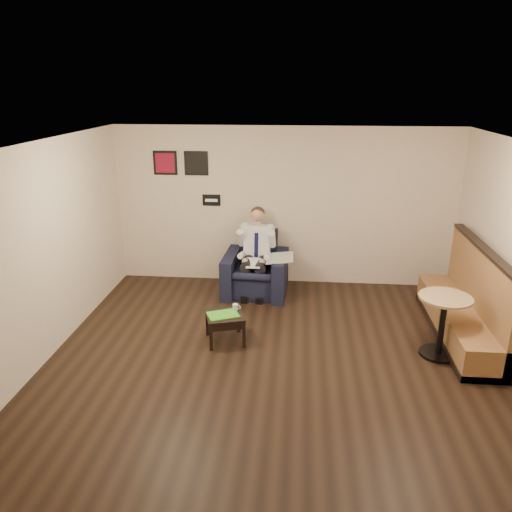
# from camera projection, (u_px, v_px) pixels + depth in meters

# --- Properties ---
(ground) EXTENTS (6.00, 6.00, 0.00)m
(ground) POSITION_uv_depth(u_px,v_px,m) (274.00, 367.00, 6.44)
(ground) COLOR black
(ground) RESTS_ON ground
(wall_back) EXTENTS (6.00, 0.02, 2.80)m
(wall_back) POSITION_uv_depth(u_px,v_px,m) (284.00, 207.00, 8.81)
(wall_back) COLOR #F1DFC5
(wall_back) RESTS_ON ground
(wall_front) EXTENTS (6.00, 0.02, 2.80)m
(wall_front) POSITION_uv_depth(u_px,v_px,m) (250.00, 428.00, 3.16)
(wall_front) COLOR #F1DFC5
(wall_front) RESTS_ON ground
(wall_left) EXTENTS (0.02, 6.00, 2.80)m
(wall_left) POSITION_uv_depth(u_px,v_px,m) (36.00, 258.00, 6.24)
(wall_left) COLOR #F1DFC5
(wall_left) RESTS_ON ground
(ceiling) EXTENTS (6.00, 6.00, 0.02)m
(ceiling) POSITION_uv_depth(u_px,v_px,m) (277.00, 147.00, 5.52)
(ceiling) COLOR white
(ceiling) RESTS_ON wall_back
(seating_sign) EXTENTS (0.32, 0.02, 0.20)m
(seating_sign) POSITION_uv_depth(u_px,v_px,m) (211.00, 200.00, 8.87)
(seating_sign) COLOR black
(seating_sign) RESTS_ON wall_back
(art_print_left) EXTENTS (0.42, 0.03, 0.42)m
(art_print_left) POSITION_uv_depth(u_px,v_px,m) (165.00, 163.00, 8.72)
(art_print_left) COLOR maroon
(art_print_left) RESTS_ON wall_back
(art_print_right) EXTENTS (0.42, 0.03, 0.42)m
(art_print_right) POSITION_uv_depth(u_px,v_px,m) (196.00, 163.00, 8.68)
(art_print_right) COLOR black
(art_print_right) RESTS_ON wall_back
(armchair) EXTENTS (1.11, 1.11, 1.03)m
(armchair) POSITION_uv_depth(u_px,v_px,m) (256.00, 265.00, 8.58)
(armchair) COLOR black
(armchair) RESTS_ON ground
(seated_man) EXTENTS (0.72, 1.04, 1.41)m
(seated_man) POSITION_uv_depth(u_px,v_px,m) (254.00, 257.00, 8.40)
(seated_man) COLOR silver
(seated_man) RESTS_ON armchair
(lap_papers) EXTENTS (0.24, 0.34, 0.01)m
(lap_papers) POSITION_uv_depth(u_px,v_px,m) (253.00, 263.00, 8.31)
(lap_papers) COLOR white
(lap_papers) RESTS_ON seated_man
(newspaper) EXTENTS (0.45, 0.56, 0.01)m
(newspaper) POSITION_uv_depth(u_px,v_px,m) (280.00, 258.00, 8.36)
(newspaper) COLOR silver
(newspaper) RESTS_ON armchair
(side_table) EXTENTS (0.63, 0.63, 0.42)m
(side_table) POSITION_uv_depth(u_px,v_px,m) (225.00, 328.00, 7.03)
(side_table) COLOR black
(side_table) RESTS_ON ground
(green_folder) EXTENTS (0.50, 0.44, 0.01)m
(green_folder) POSITION_uv_depth(u_px,v_px,m) (223.00, 315.00, 6.93)
(green_folder) COLOR green
(green_folder) RESTS_ON side_table
(coffee_mug) EXTENTS (0.09, 0.09, 0.09)m
(coffee_mug) POSITION_uv_depth(u_px,v_px,m) (235.00, 307.00, 7.08)
(coffee_mug) COLOR white
(coffee_mug) RESTS_ON side_table
(smartphone) EXTENTS (0.14, 0.08, 0.01)m
(smartphone) POSITION_uv_depth(u_px,v_px,m) (227.00, 309.00, 7.10)
(smartphone) COLOR black
(smartphone) RESTS_ON side_table
(banquette) EXTENTS (0.61, 2.56, 1.31)m
(banquette) POSITION_uv_depth(u_px,v_px,m) (462.00, 293.00, 7.05)
(banquette) COLOR #8E5F37
(banquette) RESTS_ON ground
(cafe_table) EXTENTS (0.90, 0.90, 0.85)m
(cafe_table) POSITION_uv_depth(u_px,v_px,m) (442.00, 326.00, 6.59)
(cafe_table) COLOR tan
(cafe_table) RESTS_ON ground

